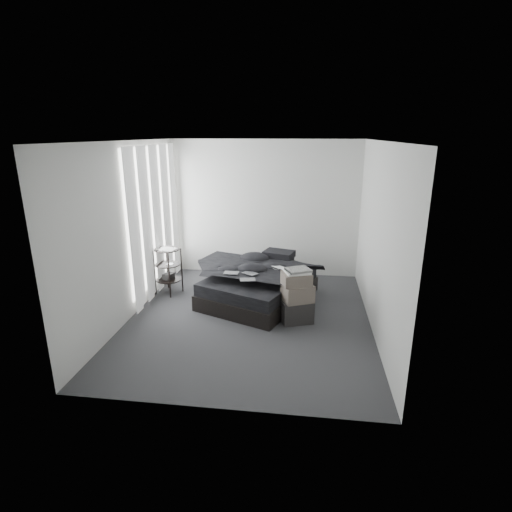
# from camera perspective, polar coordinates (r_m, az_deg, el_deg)

# --- Properties ---
(floor) EXTENTS (3.60, 4.20, 0.01)m
(floor) POSITION_cam_1_polar(r_m,az_deg,el_deg) (6.15, -0.98, -8.90)
(floor) COLOR #323335
(floor) RESTS_ON ground
(ceiling) EXTENTS (3.60, 4.20, 0.01)m
(ceiling) POSITION_cam_1_polar(r_m,az_deg,el_deg) (5.52, -1.12, 16.13)
(ceiling) COLOR white
(ceiling) RESTS_ON ground
(wall_back) EXTENTS (3.60, 0.01, 2.60)m
(wall_back) POSITION_cam_1_polar(r_m,az_deg,el_deg) (7.73, 1.25, 6.72)
(wall_back) COLOR silver
(wall_back) RESTS_ON ground
(wall_front) EXTENTS (3.60, 0.01, 2.60)m
(wall_front) POSITION_cam_1_polar(r_m,az_deg,el_deg) (3.73, -5.79, -4.95)
(wall_front) COLOR silver
(wall_front) RESTS_ON ground
(wall_left) EXTENTS (0.01, 4.20, 2.60)m
(wall_left) POSITION_cam_1_polar(r_m,az_deg,el_deg) (6.21, -17.72, 3.32)
(wall_left) COLOR silver
(wall_left) RESTS_ON ground
(wall_right) EXTENTS (0.01, 4.20, 2.60)m
(wall_right) POSITION_cam_1_polar(r_m,az_deg,el_deg) (5.72, 17.10, 2.24)
(wall_right) COLOR silver
(wall_right) RESTS_ON ground
(window_left) EXTENTS (0.02, 2.00, 2.30)m
(window_left) POSITION_cam_1_polar(r_m,az_deg,el_deg) (7.00, -14.56, 5.49)
(window_left) COLOR white
(window_left) RESTS_ON wall_left
(curtain_left) EXTENTS (0.06, 2.12, 2.48)m
(curtain_left) POSITION_cam_1_polar(r_m,az_deg,el_deg) (7.00, -14.14, 4.93)
(curtain_left) COLOR white
(curtain_left) RESTS_ON wall_left
(bed) EXTENTS (1.99, 2.23, 0.25)m
(bed) POSITION_cam_1_polar(r_m,az_deg,el_deg) (6.74, 0.40, -5.29)
(bed) COLOR black
(bed) RESTS_ON floor
(mattress) EXTENTS (1.92, 2.16, 0.20)m
(mattress) POSITION_cam_1_polar(r_m,az_deg,el_deg) (6.66, 0.40, -3.52)
(mattress) COLOR black
(mattress) RESTS_ON bed
(duvet) EXTENTS (1.85, 1.97, 0.21)m
(duvet) POSITION_cam_1_polar(r_m,az_deg,el_deg) (6.56, 0.22, -1.97)
(duvet) COLOR black
(duvet) RESTS_ON mattress
(pillow_lower) EXTENTS (0.65, 0.56, 0.12)m
(pillow_lower) POSITION_cam_1_polar(r_m,az_deg,el_deg) (7.22, 2.89, -0.54)
(pillow_lower) COLOR black
(pillow_lower) RESTS_ON mattress
(pillow_upper) EXTENTS (0.60, 0.49, 0.12)m
(pillow_upper) POSITION_cam_1_polar(r_m,az_deg,el_deg) (7.14, 3.29, 0.26)
(pillow_upper) COLOR black
(pillow_upper) RESTS_ON pillow_lower
(laptop) EXTENTS (0.35, 0.33, 0.02)m
(laptop) POSITION_cam_1_polar(r_m,az_deg,el_deg) (6.44, 3.22, -1.24)
(laptop) COLOR silver
(laptop) RESTS_ON duvet
(comic_a) EXTENTS (0.23, 0.15, 0.01)m
(comic_a) POSITION_cam_1_polar(r_m,az_deg,el_deg) (6.27, -3.57, -1.83)
(comic_a) COLOR black
(comic_a) RESTS_ON duvet
(comic_b) EXTENTS (0.28, 0.26, 0.01)m
(comic_b) POSITION_cam_1_polar(r_m,az_deg,el_deg) (6.24, -0.85, -1.84)
(comic_b) COLOR black
(comic_b) RESTS_ON duvet
(comic_c) EXTENTS (0.26, 0.20, 0.01)m
(comic_c) POSITION_cam_1_polar(r_m,az_deg,el_deg) (5.97, -1.21, -2.69)
(comic_c) COLOR black
(comic_c) RESTS_ON duvet
(side_stand) EXTENTS (0.56, 0.56, 0.80)m
(side_stand) POSITION_cam_1_polar(r_m,az_deg,el_deg) (7.11, -12.42, -2.14)
(side_stand) COLOR black
(side_stand) RESTS_ON floor
(papers) EXTENTS (0.35, 0.28, 0.02)m
(papers) POSITION_cam_1_polar(r_m,az_deg,el_deg) (6.98, -12.63, 0.96)
(papers) COLOR white
(papers) RESTS_ON side_stand
(floor_books) EXTENTS (0.18, 0.22, 0.14)m
(floor_books) POSITION_cam_1_polar(r_m,az_deg,el_deg) (6.83, -7.94, -5.66)
(floor_books) COLOR black
(floor_books) RESTS_ON floor
(box_lower) EXTENTS (0.55, 0.49, 0.33)m
(box_lower) POSITION_cam_1_polar(r_m,az_deg,el_deg) (6.03, 5.74, -7.78)
(box_lower) COLOR black
(box_lower) RESTS_ON floor
(box_mid) EXTENTS (0.52, 0.48, 0.25)m
(box_mid) POSITION_cam_1_polar(r_m,az_deg,el_deg) (5.91, 5.94, -5.22)
(box_mid) COLOR #5C5249
(box_mid) RESTS_ON box_lower
(box_upper) EXTENTS (0.48, 0.43, 0.18)m
(box_upper) POSITION_cam_1_polar(r_m,az_deg,el_deg) (5.83, 5.80, -3.25)
(box_upper) COLOR #5C5249
(box_upper) RESTS_ON box_mid
(art_book_white) EXTENTS (0.42, 0.38, 0.03)m
(art_book_white) POSITION_cam_1_polar(r_m,az_deg,el_deg) (5.80, 5.92, -2.26)
(art_book_white) COLOR silver
(art_book_white) RESTS_ON box_upper
(art_book_snake) EXTENTS (0.42, 0.39, 0.03)m
(art_book_snake) POSITION_cam_1_polar(r_m,az_deg,el_deg) (5.78, 6.05, -1.98)
(art_book_snake) COLOR silver
(art_book_snake) RESTS_ON art_book_white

